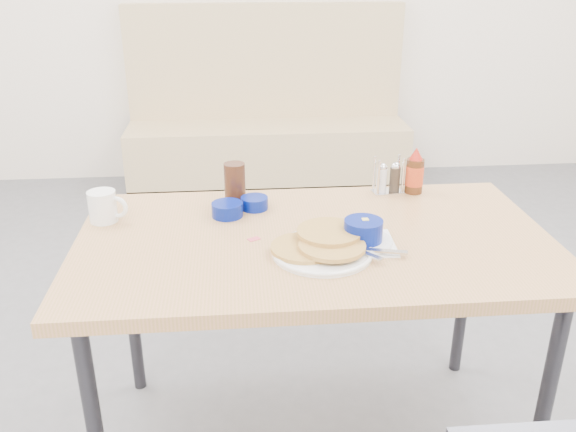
{
  "coord_description": "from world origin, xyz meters",
  "views": [
    {
      "loc": [
        -0.22,
        -1.36,
        1.53
      ],
      "look_at": [
        -0.08,
        0.27,
        0.82
      ],
      "focal_mm": 38.0,
      "sensor_mm": 36.0,
      "label": 1
    }
  ],
  "objects": [
    {
      "name": "sugar_wrapper",
      "position": [
        -0.18,
        0.25,
        0.76
      ],
      "size": [
        0.04,
        0.04,
        0.0
      ],
      "primitive_type": "cube",
      "rotation": [
        0.0,
        0.0,
        0.5
      ],
      "color": "#CB4355",
      "rests_on": "dining_table"
    },
    {
      "name": "creamer_bowl",
      "position": [
        -0.17,
        0.48,
        0.78
      ],
      "size": [
        0.09,
        0.09,
        0.04
      ],
      "rotation": [
        0.0,
        0.0,
        -0.33
      ],
      "color": "navy",
      "rests_on": "dining_table"
    },
    {
      "name": "dining_table",
      "position": [
        0.0,
        0.25,
        0.7
      ],
      "size": [
        1.4,
        0.8,
        0.76
      ],
      "color": "tan",
      "rests_on": "ground"
    },
    {
      "name": "syrup_bottle",
      "position": [
        0.39,
        0.58,
        0.83
      ],
      "size": [
        0.06,
        0.06,
        0.16
      ],
      "rotation": [
        0.0,
        0.0,
        0.32
      ],
      "color": "#47230F",
      "rests_on": "dining_table"
    },
    {
      "name": "amber_tumbler",
      "position": [
        -0.23,
        0.55,
        0.83
      ],
      "size": [
        0.08,
        0.08,
        0.13
      ],
      "primitive_type": "cylinder",
      "rotation": [
        0.0,
        0.0,
        -0.12
      ],
      "color": "#381D11",
      "rests_on": "dining_table"
    },
    {
      "name": "coffee_mug",
      "position": [
        -0.64,
        0.42,
        0.81
      ],
      "size": [
        0.13,
        0.09,
        0.1
      ],
      "rotation": [
        0.0,
        0.0,
        -0.28
      ],
      "color": "white",
      "rests_on": "dining_table"
    },
    {
      "name": "booth_bench",
      "position": [
        0.0,
        2.78,
        0.35
      ],
      "size": [
        1.9,
        0.56,
        1.22
      ],
      "color": "tan",
      "rests_on": "ground"
    },
    {
      "name": "grits_setting",
      "position": [
        0.13,
        0.19,
        0.79
      ],
      "size": [
        0.2,
        0.2,
        0.08
      ],
      "rotation": [
        0.0,
        0.0,
        -0.04
      ],
      "color": "white",
      "rests_on": "dining_table"
    },
    {
      "name": "pancake_plate",
      "position": [
        0.01,
        0.14,
        0.78
      ],
      "size": [
        0.3,
        0.28,
        0.05
      ],
      "rotation": [
        0.0,
        0.0,
        0.43
      ],
      "color": "white",
      "rests_on": "dining_table"
    },
    {
      "name": "butter_bowl",
      "position": [
        -0.26,
        0.43,
        0.78
      ],
      "size": [
        0.1,
        0.1,
        0.04
      ],
      "rotation": [
        0.0,
        0.0,
        -0.31
      ],
      "color": "navy",
      "rests_on": "dining_table"
    },
    {
      "name": "condiment_caddy",
      "position": [
        0.3,
        0.59,
        0.8
      ],
      "size": [
        0.11,
        0.08,
        0.13
      ],
      "rotation": [
        0.0,
        0.0,
        0.14
      ],
      "color": "silver",
      "rests_on": "dining_table"
    }
  ]
}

